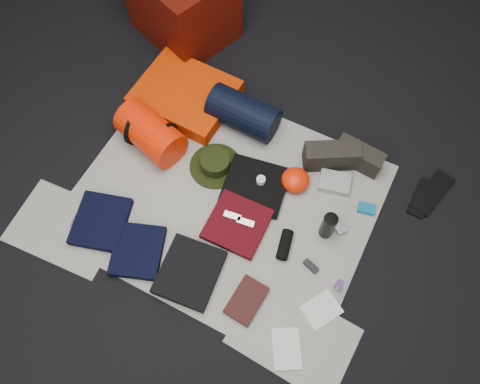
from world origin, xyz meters
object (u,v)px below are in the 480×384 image
at_px(water_bottle, 328,226).
at_px(paperback_book, 246,300).
at_px(compact_camera, 339,227).
at_px(sleeping_pad, 185,95).
at_px(red_cabinet, 183,1).
at_px(navy_duffel, 243,113).
at_px(stuff_sack, 151,133).

relative_size(water_bottle, paperback_book, 0.85).
bearing_deg(water_bottle, compact_camera, 47.04).
relative_size(sleeping_pad, compact_camera, 6.44).
relative_size(red_cabinet, navy_duffel, 1.43).
height_order(stuff_sack, navy_duffel, stuff_sack).
bearing_deg(stuff_sack, red_cabinet, 108.05).
bearing_deg(sleeping_pad, compact_camera, -17.27).
distance_m(stuff_sack, compact_camera, 1.18).
bearing_deg(compact_camera, stuff_sack, -145.85).
xyz_separation_m(stuff_sack, compact_camera, (1.18, 0.00, -0.10)).
distance_m(red_cabinet, compact_camera, 1.72).
height_order(navy_duffel, paperback_book, navy_duffel).
bearing_deg(sleeping_pad, navy_duffel, 0.98).
bearing_deg(sleeping_pad, stuff_sack, -91.40).
height_order(sleeping_pad, paperback_book, sleeping_pad).
distance_m(sleeping_pad, stuff_sack, 0.37).
xyz_separation_m(navy_duffel, paperback_book, (0.51, -0.96, -0.09)).
relative_size(red_cabinet, paperback_book, 2.64).
distance_m(red_cabinet, sleeping_pad, 0.62).
bearing_deg(navy_duffel, stuff_sack, -135.24).
bearing_deg(compact_camera, red_cabinet, -176.85).
distance_m(red_cabinet, stuff_sack, 0.93).
relative_size(navy_duffel, paperback_book, 1.84).
distance_m(sleeping_pad, paperback_book, 1.31).
relative_size(sleeping_pad, water_bottle, 2.99).
height_order(red_cabinet, water_bottle, red_cabinet).
xyz_separation_m(navy_duffel, compact_camera, (0.77, -0.37, -0.09)).
height_order(red_cabinet, navy_duffel, red_cabinet).
xyz_separation_m(sleeping_pad, navy_duffel, (0.40, 0.01, 0.06)).
distance_m(compact_camera, paperback_book, 0.64).
bearing_deg(water_bottle, stuff_sack, 177.22).
xyz_separation_m(stuff_sack, navy_duffel, (0.41, 0.37, -0.01)).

